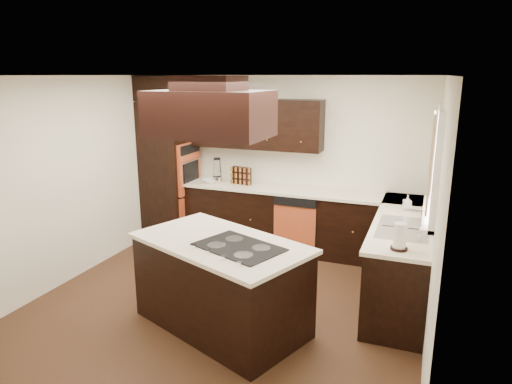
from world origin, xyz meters
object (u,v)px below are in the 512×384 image
at_px(range_hood, 210,114).
at_px(spice_rack, 242,176).
at_px(island, 221,286).
at_px(oven_column, 170,170).

distance_m(range_hood, spice_rack, 2.69).
xyz_separation_m(island, spice_rack, (-0.74, 2.30, 0.61)).
height_order(range_hood, spice_rack, range_hood).
bearing_deg(island, oven_column, 152.65).
xyz_separation_m(island, range_hood, (-0.05, -0.05, 1.72)).
height_order(oven_column, spice_rack, oven_column).
distance_m(island, range_hood, 1.72).
relative_size(oven_column, island, 1.25).
height_order(oven_column, island, oven_column).
distance_m(oven_column, range_hood, 3.13).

